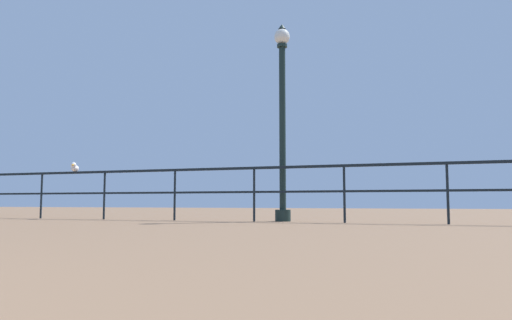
# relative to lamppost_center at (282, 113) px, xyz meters

# --- Properties ---
(pier_railing) EXTENTS (20.40, 0.05, 1.03)m
(pier_railing) POSITION_rel_lamppost_center_xyz_m (-0.49, -0.25, -1.32)
(pier_railing) COLOR black
(pier_railing) RESTS_ON ground_plane
(lamppost_center) EXTENTS (0.31, 0.31, 3.84)m
(lamppost_center) POSITION_rel_lamppost_center_xyz_m (0.00, 0.00, 0.00)
(lamppost_center) COLOR black
(lamppost_center) RESTS_ON ground_plane
(seagull_on_rail) EXTENTS (0.25, 0.39, 0.19)m
(seagull_on_rail) POSITION_rel_lamppost_center_xyz_m (-4.66, -0.27, -0.96)
(seagull_on_rail) COLOR white
(seagull_on_rail) RESTS_ON pier_railing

